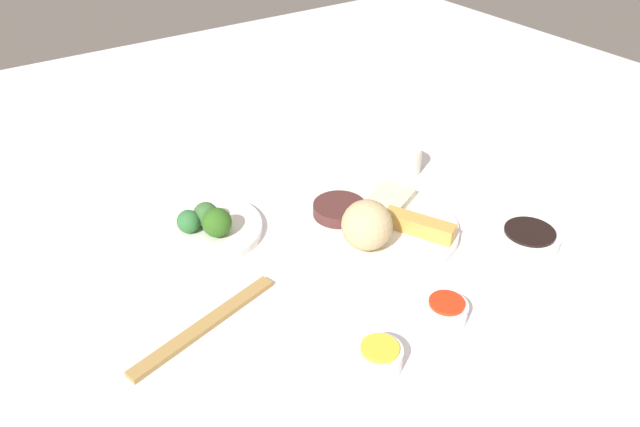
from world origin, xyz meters
TOP-DOWN VIEW (x-y plane):
  - tabletop at (0.00, 0.00)m, footprint 2.20×2.20m
  - main_plate at (-0.00, 0.05)m, footprint 0.26×0.26m
  - rice_scoop at (0.03, -0.00)m, footprint 0.08×0.08m
  - spring_roll at (0.05, 0.09)m, footprint 0.11×0.07m
  - crab_rangoon_wonton at (-0.04, 0.11)m, footprint 0.09×0.10m
  - stir_fry_heap at (-0.06, 0.02)m, footprint 0.09×0.09m
  - broccoli_plate at (-0.16, -0.18)m, footprint 0.19×0.19m
  - broccoli_floret_0 at (-0.12, -0.17)m, footprint 0.05×0.05m
  - broccoli_floret_1 at (-0.15, -0.17)m, footprint 0.04×0.04m
  - broccoli_floret_2 at (-0.15, -0.20)m, footprint 0.04×0.04m
  - soy_sauce_bowl at (0.16, 0.21)m, footprint 0.09×0.09m
  - soy_sauce_bowl_liquid at (0.16, 0.21)m, footprint 0.08×0.08m
  - sauce_ramekin_hot_mustard at (0.22, -0.12)m, footprint 0.06×0.06m
  - sauce_ramekin_hot_mustard_liquid at (0.22, -0.12)m, footprint 0.05×0.05m
  - sauce_ramekin_sweet_and_sour at (0.21, 0.00)m, footprint 0.06×0.06m
  - sauce_ramekin_sweet_and_sour_liquid at (0.21, 0.00)m, footprint 0.05×0.05m
  - teacup at (-0.13, 0.21)m, footprint 0.07×0.07m
  - chopsticks_pair at (0.04, -0.27)m, footprint 0.08×0.23m

SIDE VIEW (x-z plane):
  - tabletop at x=0.00m, z-range 0.00..0.02m
  - chopsticks_pair at x=0.04m, z-range 0.02..0.03m
  - broccoli_plate at x=-0.16m, z-range 0.02..0.03m
  - main_plate at x=0.00m, z-range 0.02..0.04m
  - sauce_ramekin_hot_mustard at x=0.22m, z-range 0.02..0.05m
  - sauce_ramekin_sweet_and_sour at x=0.21m, z-range 0.02..0.05m
  - soy_sauce_bowl at x=0.16m, z-range 0.02..0.05m
  - crab_rangoon_wonton at x=-0.04m, z-range 0.04..0.05m
  - stir_fry_heap at x=-0.06m, z-range 0.04..0.06m
  - teacup at x=-0.13m, z-range 0.02..0.07m
  - spring_roll at x=0.05m, z-range 0.04..0.06m
  - sauce_ramekin_hot_mustard_liquid at x=0.22m, z-range 0.05..0.05m
  - sauce_ramekin_sweet_and_sour_liquid at x=0.21m, z-range 0.05..0.05m
  - soy_sauce_bowl_liquid at x=0.16m, z-range 0.05..0.05m
  - broccoli_floret_2 at x=-0.15m, z-range 0.03..0.07m
  - broccoli_floret_1 at x=-0.15m, z-range 0.03..0.07m
  - broccoli_floret_0 at x=-0.12m, z-range 0.03..0.08m
  - rice_scoop at x=0.03m, z-range 0.04..0.11m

